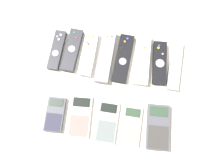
{
  "coord_description": "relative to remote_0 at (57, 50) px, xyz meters",
  "views": [
    {
      "loc": [
        0.02,
        -0.17,
        0.77
      ],
      "look_at": [
        0.0,
        0.02,
        0.01
      ],
      "focal_mm": 35.0,
      "sensor_mm": 36.0,
      "label": 1
    }
  ],
  "objects": [
    {
      "name": "remote_6",
      "position": [
        0.38,
        -0.0,
        0.0
      ],
      "size": [
        0.05,
        0.16,
        0.03
      ],
      "rotation": [
        0.0,
        0.0,
        0.04
      ],
      "color": "black",
      "rests_on": "ground_plane"
    },
    {
      "name": "calculator_3",
      "position": [
        0.31,
        -0.24,
        -0.0
      ],
      "size": [
        0.07,
        0.14,
        0.01
      ],
      "rotation": [
        0.0,
        0.0,
        -0.03
      ],
      "color": "beige",
      "rests_on": "ground_plane"
    },
    {
      "name": "calculator_0",
      "position": [
        0.04,
        -0.24,
        -0.0
      ],
      "size": [
        0.06,
        0.12,
        0.02
      ],
      "rotation": [
        0.0,
        0.0,
        0.03
      ],
      "color": "#4C4C51",
      "rests_on": "ground_plane"
    },
    {
      "name": "remote_3",
      "position": [
        0.18,
        -0.0,
        0.0
      ],
      "size": [
        0.06,
        0.2,
        0.03
      ],
      "rotation": [
        0.0,
        0.0,
        -0.04
      ],
      "color": "gray",
      "rests_on": "ground_plane"
    },
    {
      "name": "remote_5",
      "position": [
        0.32,
        0.0,
        0.0
      ],
      "size": [
        0.06,
        0.19,
        0.02
      ],
      "rotation": [
        0.0,
        0.0,
        0.01
      ],
      "color": "white",
      "rests_on": "ground_plane"
    },
    {
      "name": "calculator_1",
      "position": [
        0.13,
        -0.23,
        -0.0
      ],
      "size": [
        0.08,
        0.15,
        0.01
      ],
      "rotation": [
        0.0,
        0.0,
        0.05
      ],
      "color": "#B2B2B7",
      "rests_on": "ground_plane"
    },
    {
      "name": "remote_1",
      "position": [
        0.06,
        0.01,
        0.0
      ],
      "size": [
        0.06,
        0.17,
        0.03
      ],
      "rotation": [
        0.0,
        0.0,
        -0.07
      ],
      "color": "#333338",
      "rests_on": "ground_plane"
    },
    {
      "name": "calculator_2",
      "position": [
        0.22,
        -0.24,
        -0.0
      ],
      "size": [
        0.07,
        0.14,
        0.01
      ],
      "rotation": [
        0.0,
        0.0,
        -0.03
      ],
      "color": "#B2B2B7",
      "rests_on": "ground_plane"
    },
    {
      "name": "remote_7",
      "position": [
        0.44,
        -0.01,
        -0.0
      ],
      "size": [
        0.05,
        0.19,
        0.02
      ],
      "rotation": [
        0.0,
        0.0,
        -0.06
      ],
      "color": "#B7B7BC",
      "rests_on": "ground_plane"
    },
    {
      "name": "ground_plane",
      "position": [
        0.22,
        -0.13,
        -0.01
      ],
      "size": [
        3.0,
        3.0,
        0.0
      ],
      "primitive_type": "plane",
      "color": "beige"
    },
    {
      "name": "remote_2",
      "position": [
        0.12,
        -0.0,
        0.0
      ],
      "size": [
        0.05,
        0.17,
        0.02
      ],
      "rotation": [
        0.0,
        0.0,
        -0.03
      ],
      "color": "silver",
      "rests_on": "ground_plane"
    },
    {
      "name": "remote_4",
      "position": [
        0.25,
        -0.0,
        -0.0
      ],
      "size": [
        0.07,
        0.19,
        0.02
      ],
      "rotation": [
        0.0,
        0.0,
        -0.07
      ],
      "color": "black",
      "rests_on": "ground_plane"
    },
    {
      "name": "remote_0",
      "position": [
        0.0,
        0.0,
        0.0
      ],
      "size": [
        0.05,
        0.16,
        0.02
      ],
      "rotation": [
        0.0,
        0.0,
        -0.03
      ],
      "color": "#333338",
      "rests_on": "ground_plane"
    },
    {
      "name": "calculator_4",
      "position": [
        0.4,
        -0.24,
        -0.0
      ],
      "size": [
        0.08,
        0.16,
        0.02
      ],
      "rotation": [
        0.0,
        0.0,
        0.04
      ],
      "color": "#4C4C51",
      "rests_on": "ground_plane"
    }
  ]
}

